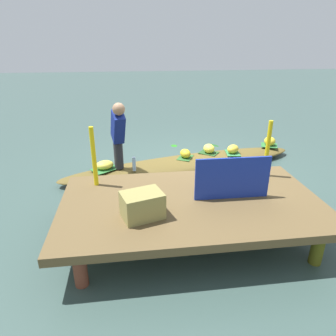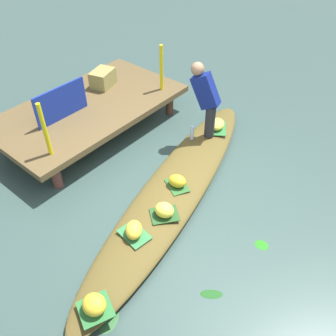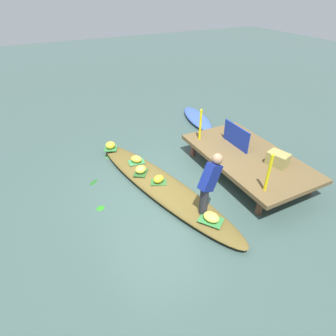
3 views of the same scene
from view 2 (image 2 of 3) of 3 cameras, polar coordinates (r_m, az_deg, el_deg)
canal_water at (r=5.21m, az=1.01°, el=-4.15°), size 40.00×40.00×0.00m
dock_platform at (r=6.35m, az=-12.37°, el=9.24°), size 3.20×1.80×0.50m
vendor_boat at (r=5.13m, az=1.02°, el=-3.34°), size 4.83×1.90×0.21m
leaf_mat_0 at (r=5.03m, az=1.45°, el=-2.77°), size 0.38×0.43×0.01m
banana_bunch_0 at (r=4.97m, az=1.46°, el=-2.07°), size 0.25×0.29×0.17m
leaf_mat_1 at (r=6.16m, az=7.67°, el=6.30°), size 0.54×0.51×0.01m
banana_bunch_1 at (r=6.12m, az=7.73°, el=6.87°), size 0.38×0.33×0.15m
leaf_mat_2 at (r=4.66m, az=-0.57°, el=-7.37°), size 0.45×0.44×0.01m
banana_bunch_2 at (r=4.59m, az=-0.58°, el=-6.64°), size 0.25×0.28×0.18m
leaf_mat_3 at (r=4.48m, az=-5.34°, el=-10.37°), size 0.32×0.42×0.01m
banana_bunch_3 at (r=4.41m, az=-5.41°, el=-9.69°), size 0.34×0.33×0.17m
leaf_mat_4 at (r=4.01m, az=-11.38°, el=-20.99°), size 0.43×0.43×0.01m
banana_bunch_4 at (r=3.92m, az=-11.57°, el=-20.35°), size 0.24×0.26×0.19m
vendor_person at (r=5.64m, az=5.98°, el=11.13°), size 0.28×0.50×1.21m
water_bottle at (r=5.80m, az=3.82°, el=5.58°), size 0.06×0.06×0.25m
market_banner at (r=5.95m, az=-16.50°, el=9.83°), size 0.93×0.04×0.54m
railing_post_west at (r=5.14m, az=-18.87°, el=5.71°), size 0.06×0.06×0.81m
railing_post_east at (r=6.46m, az=-1.05°, el=15.51°), size 0.06×0.06×0.81m
produce_crate at (r=6.79m, az=-10.25°, el=13.77°), size 0.51×0.43×0.29m
drifting_plant_0 at (r=4.28m, az=6.86°, el=-19.14°), size 0.25×0.27×0.01m
drifting_plant_1 at (r=4.17m, az=-9.34°, el=-22.50°), size 0.37×0.31×0.01m
drifting_plant_2 at (r=4.77m, az=14.55°, el=-11.65°), size 0.19×0.20×0.01m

